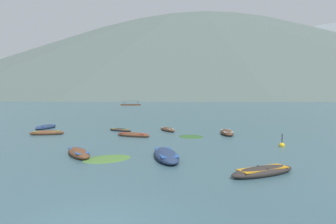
{
  "coord_description": "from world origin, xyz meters",
  "views": [
    {
      "loc": [
        2.19,
        -6.46,
        3.34
      ],
      "look_at": [
        1.12,
        31.66,
        1.44
      ],
      "focal_mm": 27.86,
      "sensor_mm": 36.0,
      "label": 1
    }
  ],
  "objects_px": {
    "rowboat_7": "(47,133)",
    "mooring_buoy": "(282,145)",
    "rowboat_1": "(133,135)",
    "rowboat_4": "(168,130)",
    "ferry_0": "(131,105)",
    "rowboat_9": "(120,130)",
    "rowboat_6": "(227,133)",
    "rowboat_8": "(46,127)",
    "rowboat_5": "(263,171)",
    "rowboat_0": "(166,155)",
    "rowboat_3": "(79,153)"
  },
  "relations": [
    {
      "from": "rowboat_9",
      "to": "mooring_buoy",
      "type": "distance_m",
      "value": 15.73
    },
    {
      "from": "rowboat_3",
      "to": "rowboat_8",
      "type": "bearing_deg",
      "value": 122.76
    },
    {
      "from": "rowboat_1",
      "to": "rowboat_6",
      "type": "bearing_deg",
      "value": 9.97
    },
    {
      "from": "rowboat_9",
      "to": "ferry_0",
      "type": "height_order",
      "value": "ferry_0"
    },
    {
      "from": "mooring_buoy",
      "to": "rowboat_0",
      "type": "bearing_deg",
      "value": -153.88
    },
    {
      "from": "rowboat_0",
      "to": "rowboat_3",
      "type": "relative_size",
      "value": 1.28
    },
    {
      "from": "rowboat_0",
      "to": "rowboat_4",
      "type": "height_order",
      "value": "rowboat_0"
    },
    {
      "from": "rowboat_6",
      "to": "mooring_buoy",
      "type": "relative_size",
      "value": 3.29
    },
    {
      "from": "rowboat_0",
      "to": "rowboat_1",
      "type": "relative_size",
      "value": 1.19
    },
    {
      "from": "rowboat_1",
      "to": "ferry_0",
      "type": "relative_size",
      "value": 0.33
    },
    {
      "from": "rowboat_1",
      "to": "rowboat_4",
      "type": "distance_m",
      "value": 5.03
    },
    {
      "from": "rowboat_3",
      "to": "ferry_0",
      "type": "distance_m",
      "value": 123.63
    },
    {
      "from": "rowboat_6",
      "to": "rowboat_8",
      "type": "distance_m",
      "value": 19.95
    },
    {
      "from": "rowboat_1",
      "to": "ferry_0",
      "type": "xyz_separation_m",
      "value": [
        -19.89,
        114.29,
        0.3
      ]
    },
    {
      "from": "rowboat_3",
      "to": "rowboat_7",
      "type": "height_order",
      "value": "rowboat_3"
    },
    {
      "from": "rowboat_7",
      "to": "mooring_buoy",
      "type": "xyz_separation_m",
      "value": [
        19.58,
        -5.61,
        -0.07
      ]
    },
    {
      "from": "rowboat_7",
      "to": "rowboat_1",
      "type": "bearing_deg",
      "value": -6.73
    },
    {
      "from": "rowboat_0",
      "to": "rowboat_9",
      "type": "height_order",
      "value": "rowboat_0"
    },
    {
      "from": "rowboat_9",
      "to": "mooring_buoy",
      "type": "bearing_deg",
      "value": -32.59
    },
    {
      "from": "rowboat_8",
      "to": "rowboat_6",
      "type": "bearing_deg",
      "value": -12.51
    },
    {
      "from": "rowboat_1",
      "to": "rowboat_8",
      "type": "height_order",
      "value": "rowboat_8"
    },
    {
      "from": "rowboat_5",
      "to": "rowboat_4",
      "type": "bearing_deg",
      "value": 106.64
    },
    {
      "from": "rowboat_5",
      "to": "mooring_buoy",
      "type": "relative_size",
      "value": 3.4
    },
    {
      "from": "mooring_buoy",
      "to": "rowboat_8",
      "type": "bearing_deg",
      "value": 154.68
    },
    {
      "from": "rowboat_5",
      "to": "ferry_0",
      "type": "relative_size",
      "value": 0.34
    },
    {
      "from": "rowboat_7",
      "to": "rowboat_4",
      "type": "bearing_deg",
      "value": 15.41
    },
    {
      "from": "rowboat_5",
      "to": "mooring_buoy",
      "type": "distance_m",
      "value": 7.85
    },
    {
      "from": "rowboat_1",
      "to": "rowboat_9",
      "type": "xyz_separation_m",
      "value": [
        -1.98,
        3.84,
        -0.03
      ]
    },
    {
      "from": "rowboat_8",
      "to": "rowboat_3",
      "type": "bearing_deg",
      "value": -57.24
    },
    {
      "from": "rowboat_8",
      "to": "rowboat_4",
      "type": "bearing_deg",
      "value": -7.24
    },
    {
      "from": "rowboat_7",
      "to": "mooring_buoy",
      "type": "relative_size",
      "value": 3.16
    },
    {
      "from": "rowboat_1",
      "to": "rowboat_5",
      "type": "relative_size",
      "value": 0.99
    },
    {
      "from": "rowboat_3",
      "to": "rowboat_8",
      "type": "height_order",
      "value": "rowboat_8"
    },
    {
      "from": "rowboat_7",
      "to": "rowboat_0",
      "type": "bearing_deg",
      "value": -39.6
    },
    {
      "from": "rowboat_6",
      "to": "mooring_buoy",
      "type": "xyz_separation_m",
      "value": [
        2.65,
        -6.15,
        -0.08
      ]
    },
    {
      "from": "rowboat_4",
      "to": "ferry_0",
      "type": "bearing_deg",
      "value": 101.7
    },
    {
      "from": "rowboat_9",
      "to": "rowboat_7",
      "type": "bearing_deg",
      "value": -155.68
    },
    {
      "from": "rowboat_4",
      "to": "mooring_buoy",
      "type": "xyz_separation_m",
      "value": [
        8.33,
        -8.71,
        -0.05
      ]
    },
    {
      "from": "rowboat_5",
      "to": "rowboat_6",
      "type": "relative_size",
      "value": 1.03
    },
    {
      "from": "rowboat_8",
      "to": "mooring_buoy",
      "type": "xyz_separation_m",
      "value": [
        22.13,
        -10.47,
        -0.08
      ]
    },
    {
      "from": "rowboat_9",
      "to": "rowboat_8",
      "type": "bearing_deg",
      "value": 167.33
    },
    {
      "from": "rowboat_7",
      "to": "rowboat_5",
      "type": "bearing_deg",
      "value": -38.27
    },
    {
      "from": "rowboat_6",
      "to": "rowboat_9",
      "type": "bearing_deg",
      "value": 167.62
    },
    {
      "from": "rowboat_0",
      "to": "rowboat_7",
      "type": "bearing_deg",
      "value": 140.4
    },
    {
      "from": "rowboat_6",
      "to": "rowboat_5",
      "type": "bearing_deg",
      "value": -94.34
    },
    {
      "from": "rowboat_3",
      "to": "mooring_buoy",
      "type": "bearing_deg",
      "value": 14.41
    },
    {
      "from": "ferry_0",
      "to": "mooring_buoy",
      "type": "xyz_separation_m",
      "value": [
        31.16,
        -118.92,
        -0.35
      ]
    },
    {
      "from": "rowboat_1",
      "to": "rowboat_4",
      "type": "xyz_separation_m",
      "value": [
        2.94,
        4.08,
        0.0
      ]
    },
    {
      "from": "rowboat_0",
      "to": "rowboat_8",
      "type": "relative_size",
      "value": 1.12
    },
    {
      "from": "rowboat_0",
      "to": "mooring_buoy",
      "type": "relative_size",
      "value": 3.97
    }
  ]
}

